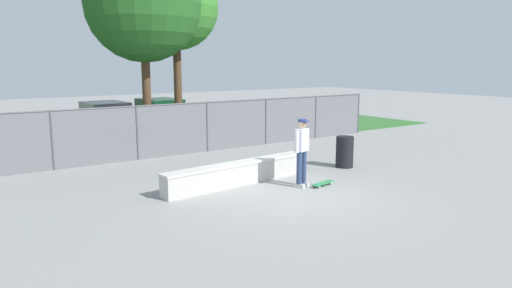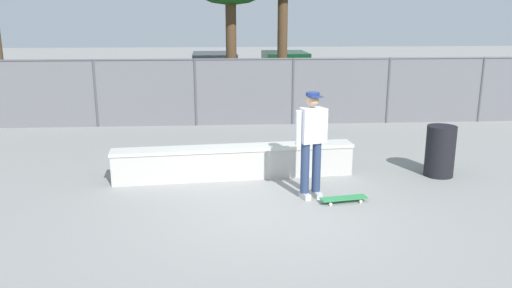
% 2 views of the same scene
% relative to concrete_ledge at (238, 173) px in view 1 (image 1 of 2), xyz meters
% --- Properties ---
extents(ground_plane, '(80.00, 80.00, 0.00)m').
position_rel_concrete_ledge_xyz_m(ground_plane, '(0.41, -1.67, -0.32)').
color(ground_plane, gray).
extents(grass_strip, '(31.26, 20.00, 0.02)m').
position_rel_concrete_ledge_xyz_m(grass_strip, '(0.41, 15.12, -0.31)').
color(grass_strip, '#336B2D').
rests_on(grass_strip, ground).
extents(concrete_ledge, '(4.67, 0.90, 0.63)m').
position_rel_concrete_ledge_xyz_m(concrete_ledge, '(0.00, 0.00, 0.00)').
color(concrete_ledge, '#B7B5AD').
rests_on(concrete_ledge, ground).
extents(skateboarder, '(0.58, 0.37, 1.84)m').
position_rel_concrete_ledge_xyz_m(skateboarder, '(1.28, -1.18, 0.72)').
color(skateboarder, beige).
rests_on(skateboarder, ground).
extents(skateboard, '(0.82, 0.34, 0.09)m').
position_rel_concrete_ledge_xyz_m(skateboard, '(1.81, -1.48, -0.24)').
color(skateboard, '#2D8C4C').
rests_on(skateboard, ground).
extents(chainlink_fence, '(19.33, 0.07, 1.89)m').
position_rel_concrete_ledge_xyz_m(chainlink_fence, '(0.41, 4.82, 0.71)').
color(chainlink_fence, '#4C4C51').
rests_on(chainlink_fence, ground).
extents(tree_near_right, '(4.26, 4.26, 7.58)m').
position_rel_concrete_ledge_xyz_m(tree_near_right, '(0.08, 6.38, 5.11)').
color(tree_near_right, '#513823').
rests_on(tree_near_right, ground).
extents(tree_mid, '(3.40, 3.40, 7.21)m').
position_rel_concrete_ledge_xyz_m(tree_mid, '(1.73, 7.10, 5.16)').
color(tree_mid, '#513823').
rests_on(tree_mid, ground).
extents(car_silver, '(2.11, 4.25, 1.66)m').
position_rel_concrete_ledge_xyz_m(car_silver, '(-0.48, 9.80, 0.52)').
color(car_silver, '#B7BABF').
rests_on(car_silver, ground).
extents(car_green, '(2.11, 4.25, 1.66)m').
position_rel_concrete_ledge_xyz_m(car_green, '(2.18, 10.11, 0.52)').
color(car_green, '#1E6638').
rests_on(car_green, ground).
extents(trash_bin, '(0.56, 0.56, 1.00)m').
position_rel_concrete_ledge_xyz_m(trash_bin, '(4.01, -0.13, 0.18)').
color(trash_bin, black).
rests_on(trash_bin, ground).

